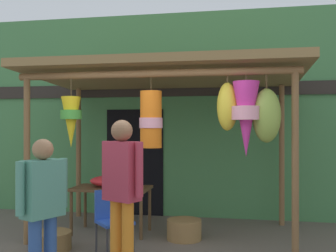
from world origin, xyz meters
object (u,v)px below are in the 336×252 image
object	(u,v)px
wicker_basket_by_table	(184,230)
wicker_basket_spare	(51,241)
folding_chair	(112,216)
display_table	(111,192)
shopper_by_bananas	(43,203)
flower_heap_on_table	(114,181)
vendor_in_orange	(122,184)

from	to	relation	value
wicker_basket_by_table	wicker_basket_spare	world-z (taller)	wicker_basket_by_table
folding_chair	wicker_basket_spare	distance (m)	0.96
wicker_basket_spare	display_table	bearing A→B (deg)	62.42
folding_chair	shopper_by_bananas	distance (m)	1.38
display_table	folding_chair	size ratio (longest dim) A/B	1.43
flower_heap_on_table	folding_chair	xyz separation A→B (m)	(0.33, -1.07, -0.31)
shopper_by_bananas	display_table	bearing A→B (deg)	91.64
wicker_basket_spare	vendor_in_orange	xyz separation A→B (m)	(1.25, -0.81, 0.91)
wicker_basket_spare	wicker_basket_by_table	bearing A→B (deg)	26.43
flower_heap_on_table	shopper_by_bananas	xyz separation A→B (m)	(0.04, -2.35, 0.09)
display_table	vendor_in_orange	size ratio (longest dim) A/B	0.69
flower_heap_on_table	shopper_by_bananas	world-z (taller)	shopper_by_bananas
wicker_basket_by_table	folding_chair	bearing A→B (deg)	-132.76
display_table	wicker_basket_by_table	size ratio (longest dim) A/B	2.34
flower_heap_on_table	wicker_basket_spare	xyz separation A→B (m)	(-0.55, -1.02, -0.69)
flower_heap_on_table	wicker_basket_spare	size ratio (longest dim) A/B	1.41
folding_chair	vendor_in_orange	distance (m)	1.01
wicker_basket_by_table	flower_heap_on_table	bearing A→B (deg)	170.90
wicker_basket_by_table	wicker_basket_spare	size ratio (longest dim) A/B	0.96
flower_heap_on_table	wicker_basket_spare	bearing A→B (deg)	-118.03
folding_chair	wicker_basket_by_table	size ratio (longest dim) A/B	1.64
display_table	folding_chair	bearing A→B (deg)	-70.63
flower_heap_on_table	wicker_basket_spare	world-z (taller)	flower_heap_on_table
folding_chair	vendor_in_orange	size ratio (longest dim) A/B	0.48
flower_heap_on_table	folding_chair	size ratio (longest dim) A/B	0.90
flower_heap_on_table	vendor_in_orange	bearing A→B (deg)	-69.14
display_table	flower_heap_on_table	xyz separation A→B (m)	(0.03, 0.04, 0.18)
display_table	wicker_basket_by_table	bearing A→B (deg)	-7.08
display_table	wicker_basket_spare	size ratio (longest dim) A/B	2.26
folding_chair	shopper_by_bananas	size ratio (longest dim) A/B	0.54
flower_heap_on_table	vendor_in_orange	world-z (taller)	vendor_in_orange
folding_chair	wicker_basket_spare	size ratio (longest dim) A/B	1.58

